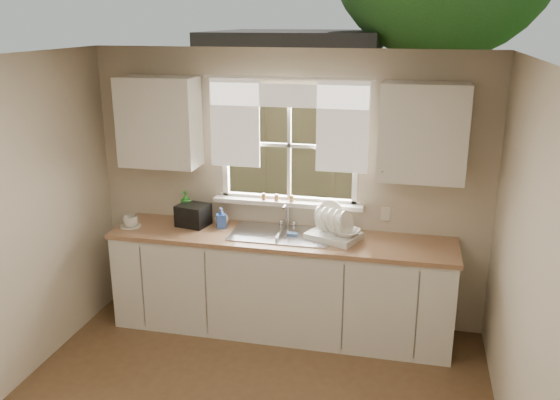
% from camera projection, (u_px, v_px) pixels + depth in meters
% --- Properties ---
extents(room_walls, '(3.62, 4.02, 2.50)m').
position_uv_depth(room_walls, '(215.00, 286.00, 3.47)').
color(room_walls, beige).
rests_on(room_walls, ground).
extents(ceiling, '(3.60, 4.00, 0.02)m').
position_uv_depth(ceiling, '(211.00, 65.00, 3.16)').
color(ceiling, silver).
rests_on(ceiling, room_walls).
extents(window, '(1.38, 0.16, 1.06)m').
position_uv_depth(window, '(289.00, 164.00, 5.32)').
color(window, white).
rests_on(window, room_walls).
extents(curtains, '(1.50, 0.03, 0.81)m').
position_uv_depth(curtains, '(288.00, 115.00, 5.14)').
color(curtains, white).
rests_on(curtains, room_walls).
extents(base_cabinets, '(3.00, 0.62, 0.87)m').
position_uv_depth(base_cabinets, '(281.00, 285.00, 5.33)').
color(base_cabinets, silver).
rests_on(base_cabinets, ground).
extents(countertop, '(3.04, 0.65, 0.04)m').
position_uv_depth(countertop, '(281.00, 238.00, 5.19)').
color(countertop, '#A07350').
rests_on(countertop, base_cabinets).
extents(upper_cabinet_left, '(0.70, 0.33, 0.80)m').
position_uv_depth(upper_cabinet_left, '(159.00, 122.00, 5.29)').
color(upper_cabinet_left, silver).
rests_on(upper_cabinet_left, room_walls).
extents(upper_cabinet_right, '(0.70, 0.33, 0.80)m').
position_uv_depth(upper_cabinet_right, '(423.00, 133.00, 4.80)').
color(upper_cabinet_right, silver).
rests_on(upper_cabinet_right, room_walls).
extents(wall_outlet, '(0.08, 0.01, 0.12)m').
position_uv_depth(wall_outlet, '(385.00, 214.00, 5.24)').
color(wall_outlet, beige).
rests_on(wall_outlet, room_walls).
extents(sill_jars, '(0.30, 0.04, 0.06)m').
position_uv_depth(sill_jars, '(277.00, 198.00, 5.37)').
color(sill_jars, brown).
rests_on(sill_jars, window).
extents(sink, '(0.88, 0.52, 0.40)m').
position_uv_depth(sink, '(282.00, 242.00, 5.24)').
color(sink, '#B7B7BC').
rests_on(sink, countertop).
extents(dish_rack, '(0.51, 0.45, 0.30)m').
position_uv_depth(dish_rack, '(333.00, 230.00, 5.11)').
color(dish_rack, white).
rests_on(dish_rack, countertop).
extents(bowl, '(0.27, 0.27, 0.05)m').
position_uv_depth(bowl, '(347.00, 233.00, 5.03)').
color(bowl, silver).
rests_on(bowl, dish_rack).
extents(soap_bottle_a, '(0.14, 0.14, 0.29)m').
position_uv_depth(soap_bottle_a, '(186.00, 206.00, 5.53)').
color(soap_bottle_a, '#2C892C').
rests_on(soap_bottle_a, countertop).
extents(soap_bottle_b, '(0.11, 0.11, 0.19)m').
position_uv_depth(soap_bottle_b, '(221.00, 218.00, 5.37)').
color(soap_bottle_b, blue).
rests_on(soap_bottle_b, countertop).
extents(soap_bottle_c, '(0.13, 0.13, 0.16)m').
position_uv_depth(soap_bottle_c, '(222.00, 216.00, 5.45)').
color(soap_bottle_c, beige).
rests_on(soap_bottle_c, countertop).
extents(saucer, '(0.19, 0.19, 0.01)m').
position_uv_depth(saucer, '(130.00, 226.00, 5.42)').
color(saucer, beige).
rests_on(saucer, countertop).
extents(cup, '(0.16, 0.16, 0.11)m').
position_uv_depth(cup, '(130.00, 222.00, 5.39)').
color(cup, beige).
rests_on(cup, countertop).
extents(black_appliance, '(0.31, 0.28, 0.20)m').
position_uv_depth(black_appliance, '(193.00, 215.00, 5.43)').
color(black_appliance, black).
rests_on(black_appliance, countertop).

